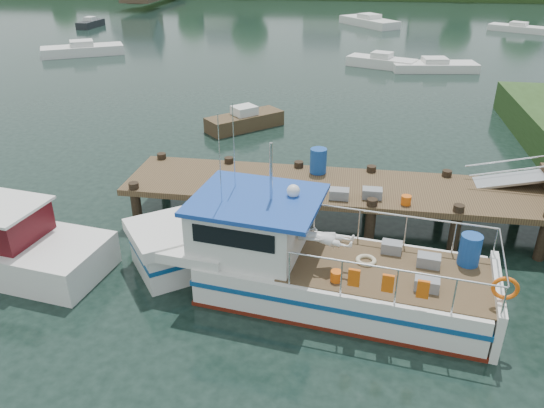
# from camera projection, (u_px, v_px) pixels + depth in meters

# --- Properties ---
(ground_plane) EXTENTS (160.00, 160.00, 0.00)m
(ground_plane) POSITION_uv_depth(u_px,v_px,m) (308.00, 221.00, 17.92)
(ground_plane) COLOR black
(dock) EXTENTS (16.60, 3.00, 4.78)m
(dock) POSITION_uv_depth(u_px,v_px,m) (525.00, 172.00, 16.00)
(dock) COLOR #4C3924
(dock) RESTS_ON ground
(lobster_boat) EXTENTS (10.28, 4.16, 4.94)m
(lobster_boat) POSITION_uv_depth(u_px,v_px,m) (296.00, 262.00, 13.99)
(lobster_boat) COLOR silver
(lobster_boat) RESTS_ON ground
(moored_rowboat) EXTENTS (3.75, 3.69, 1.14)m
(moored_rowboat) POSITION_uv_depth(u_px,v_px,m) (245.00, 120.00, 26.46)
(moored_rowboat) COLOR #4C3924
(moored_rowboat) RESTS_ON ground
(moored_far) EXTENTS (5.81, 4.39, 0.95)m
(moored_far) POSITION_uv_depth(u_px,v_px,m) (518.00, 28.00, 54.21)
(moored_far) COLOR silver
(moored_far) RESTS_ON ground
(moored_a) EXTENTS (6.58, 5.05, 1.17)m
(moored_a) POSITION_uv_depth(u_px,v_px,m) (83.00, 50.00, 43.21)
(moored_a) COLOR silver
(moored_a) RESTS_ON ground
(moored_b) EXTENTS (5.25, 3.36, 1.10)m
(moored_b) POSITION_uv_depth(u_px,v_px,m) (381.00, 62.00, 39.14)
(moored_b) COLOR silver
(moored_b) RESTS_ON ground
(moored_c) EXTENTS (6.23, 2.92, 0.95)m
(moored_c) POSITION_uv_depth(u_px,v_px,m) (434.00, 66.00, 38.06)
(moored_c) COLOR silver
(moored_c) RESTS_ON ground
(moored_d) EXTENTS (6.65, 7.36, 1.26)m
(moored_d) POSITION_uv_depth(u_px,v_px,m) (369.00, 21.00, 57.67)
(moored_d) COLOR silver
(moored_d) RESTS_ON ground
(moored_e) EXTENTS (1.53, 3.97, 1.08)m
(moored_e) POSITION_uv_depth(u_px,v_px,m) (91.00, 23.00, 56.84)
(moored_e) COLOR black
(moored_e) RESTS_ON ground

